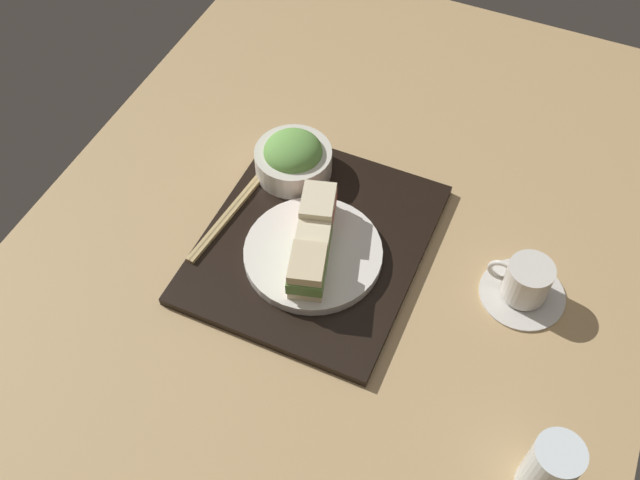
# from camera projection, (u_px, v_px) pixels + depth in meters

# --- Properties ---
(ground_plane) EXTENTS (1.40, 1.00, 0.03)m
(ground_plane) POSITION_uv_depth(u_px,v_px,m) (338.00, 249.00, 1.17)
(ground_plane) COLOR tan
(serving_tray) EXTENTS (0.39, 0.34, 0.02)m
(serving_tray) POSITION_uv_depth(u_px,v_px,m) (314.00, 243.00, 1.15)
(serving_tray) COLOR black
(serving_tray) RESTS_ON ground_plane
(sandwich_plate) EXTENTS (0.22, 0.22, 0.02)m
(sandwich_plate) POSITION_uv_depth(u_px,v_px,m) (313.00, 253.00, 1.12)
(sandwich_plate) COLOR white
(sandwich_plate) RESTS_ON serving_tray
(sandwich_near) EXTENTS (0.09, 0.07, 0.06)m
(sandwich_near) POSITION_uv_depth(u_px,v_px,m) (318.00, 210.00, 1.12)
(sandwich_near) COLOR beige
(sandwich_near) RESTS_ON sandwich_plate
(sandwich_middle) EXTENTS (0.08, 0.07, 0.05)m
(sandwich_middle) POSITION_uv_depth(u_px,v_px,m) (313.00, 241.00, 1.09)
(sandwich_middle) COLOR beige
(sandwich_middle) RESTS_ON sandwich_plate
(sandwich_far) EXTENTS (0.09, 0.07, 0.06)m
(sandwich_far) POSITION_uv_depth(u_px,v_px,m) (307.00, 271.00, 1.06)
(sandwich_far) COLOR beige
(sandwich_far) RESTS_ON sandwich_plate
(salad_bowl) EXTENTS (0.13, 0.13, 0.07)m
(salad_bowl) POSITION_uv_depth(u_px,v_px,m) (293.00, 157.00, 1.21)
(salad_bowl) COLOR silver
(salad_bowl) RESTS_ON serving_tray
(chopsticks_pair) EXTENTS (0.22, 0.04, 0.01)m
(chopsticks_pair) POSITION_uv_depth(u_px,v_px,m) (230.00, 213.00, 1.17)
(chopsticks_pair) COLOR tan
(chopsticks_pair) RESTS_ON serving_tray
(coffee_cup) EXTENTS (0.13, 0.13, 0.07)m
(coffee_cup) POSITION_uv_depth(u_px,v_px,m) (525.00, 284.00, 1.08)
(coffee_cup) COLOR silver
(coffee_cup) RESTS_ON ground_plane
(drinking_glass) EXTENTS (0.06, 0.06, 0.11)m
(drinking_glass) POSITION_uv_depth(u_px,v_px,m) (550.00, 469.00, 0.88)
(drinking_glass) COLOR silver
(drinking_glass) RESTS_ON ground_plane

